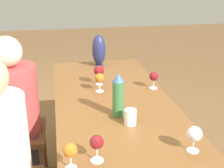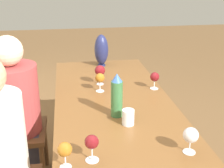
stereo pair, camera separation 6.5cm
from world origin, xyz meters
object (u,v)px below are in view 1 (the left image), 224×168
wine_glass_0 (70,151)px  wine_glass_4 (97,143)px  wine_glass_2 (194,134)px  wine_glass_1 (99,71)px  person_far (16,111)px  chair_far (6,129)px  person_near (2,160)px  vase (99,50)px  wine_glass_5 (99,78)px  water_tumbler (130,117)px  wine_glass_3 (154,77)px  water_bottle (118,96)px

wine_glass_0 → wine_glass_4: (0.04, -0.13, 0.00)m
wine_glass_2 → wine_glass_1: bearing=18.0°
person_far → wine_glass_2: bearing=-133.3°
wine_glass_2 → person_far: 1.39m
chair_far → person_near: bearing=-173.2°
vase → wine_glass_5: size_ratio=2.09×
water_tumbler → wine_glass_0: (-0.38, 0.38, 0.05)m
water_tumbler → wine_glass_1: wine_glass_1 is taller
wine_glass_0 → person_far: person_far is taller
vase → person_far: 0.98m
wine_glass_4 → wine_glass_3: bearing=-32.8°
wine_glass_1 → wine_glass_2: bearing=-162.0°
wine_glass_2 → wine_glass_3: wine_glass_2 is taller
wine_glass_2 → wine_glass_4: same height
person_near → wine_glass_0: bearing=-126.8°
water_tumbler → person_near: (-0.10, 0.75, -0.14)m
water_bottle → person_far: size_ratio=0.23×
wine_glass_2 → chair_far: size_ratio=0.15×
water_tumbler → person_near: size_ratio=0.08×
vase → wine_glass_4: size_ratio=2.16×
wine_glass_0 → wine_glass_2: size_ratio=0.96×
water_bottle → chair_far: bearing=58.9°
wine_glass_5 → person_far: person_far is taller
water_tumbler → wine_glass_1: size_ratio=0.60×
vase → wine_glass_5: bearing=172.0°
person_far → chair_far: bearing=90.0°
water_bottle → chair_far: size_ratio=0.31×
chair_far → person_near: 0.72m
water_bottle → chair_far: 1.00m
water_bottle → wine_glass_1: water_bottle is taller
wine_glass_1 → chair_far: wine_glass_1 is taller
water_tumbler → vase: vase is taller
wine_glass_1 → wine_glass_5: wine_glass_1 is taller
vase → wine_glass_0: vase is taller
wine_glass_1 → wine_glass_2: wine_glass_1 is taller
wine_glass_1 → wine_glass_4: wine_glass_1 is taller
vase → wine_glass_1: size_ratio=1.89×
wine_glass_5 → wine_glass_3: bearing=-91.5°
vase → wine_glass_4: (-1.53, 0.23, -0.06)m
wine_glass_0 → wine_glass_2: bearing=-87.1°
water_bottle → wine_glass_1: bearing=3.9°
water_bottle → person_near: person_near is taller
wine_glass_3 → person_near: person_near is taller
wine_glass_3 → chair_far: chair_far is taller
water_tumbler → wine_glass_5: size_ratio=0.66×
vase → wine_glass_3: size_ratio=2.26×
wine_glass_4 → water_tumbler: bearing=-36.4°
wine_glass_1 → person_near: 1.06m
wine_glass_0 → wine_glass_4: 0.14m
wine_glass_2 → wine_glass_4: (0.01, 0.50, 0.00)m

